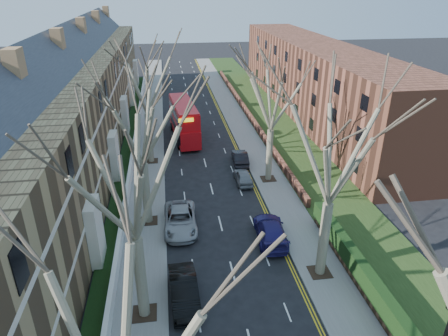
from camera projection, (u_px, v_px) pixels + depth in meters
name	position (u px, v px, depth m)	size (l,w,h in m)	color
pavement_left	(151.00, 128.00, 52.78)	(3.00, 102.00, 0.12)	slate
pavement_right	(240.00, 124.00, 54.37)	(3.00, 102.00, 0.12)	slate
terrace_left	(72.00, 108.00, 42.29)	(9.70, 78.00, 13.60)	olive
flats_right	(314.00, 79.00, 57.38)	(13.97, 54.00, 10.00)	brown
wall_hedge_right	(399.00, 328.00, 20.99)	(0.70, 24.00, 1.80)	brown
front_wall_left	(134.00, 147.00, 45.16)	(0.30, 78.00, 1.00)	white
grass_verge_right	(272.00, 122.00, 54.92)	(6.00, 102.00, 0.06)	#1E3112
tree_left_mid	(128.00, 167.00, 19.23)	(10.50, 10.50, 14.71)	#726851
tree_left_far	(139.00, 112.00, 28.32)	(10.15, 10.15, 14.22)	#726851
tree_left_dist	(144.00, 73.00, 38.94)	(10.50, 10.50, 14.71)	#726851
tree_right_mid	(337.00, 140.00, 22.52)	(10.50, 10.50, 14.71)	#726851
tree_right_far	(273.00, 87.00, 35.20)	(10.15, 10.15, 14.22)	#726851
double_decker_bus	(184.00, 121.00, 48.72)	(3.36, 10.62, 4.39)	red
car_left_mid	(184.00, 291.00, 23.99)	(1.64, 4.69, 1.55)	black
car_left_far	(180.00, 220.00, 31.17)	(2.53, 5.48, 1.52)	#97989C
car_right_near	(271.00, 231.00, 29.83)	(2.12, 5.21, 1.51)	navy
car_right_mid	(243.00, 177.00, 38.35)	(1.51, 3.76, 1.28)	gray
car_right_far	(240.00, 158.00, 42.30)	(1.47, 4.22, 1.39)	black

